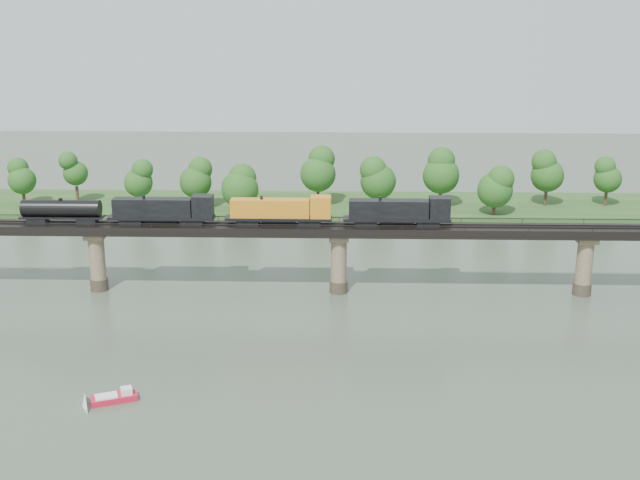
{
  "coord_description": "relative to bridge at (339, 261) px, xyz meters",
  "views": [
    {
      "loc": [
        0.51,
        -95.01,
        46.23
      ],
      "look_at": [
        -3.08,
        30.0,
        9.0
      ],
      "focal_mm": 45.0,
      "sensor_mm": 36.0,
      "label": 1
    }
  ],
  "objects": [
    {
      "name": "far_bank",
      "position": [
        0.0,
        55.0,
        -4.66
      ],
      "size": [
        300.0,
        24.0,
        1.6
      ],
      "primitive_type": "cube",
      "color": "#27481D",
      "rests_on": "ground"
    },
    {
      "name": "ground",
      "position": [
        0.0,
        -30.0,
        -5.46
      ],
      "size": [
        400.0,
        400.0,
        0.0
      ],
      "primitive_type": "plane",
      "color": "#384637",
      "rests_on": "ground"
    },
    {
      "name": "bridge",
      "position": [
        0.0,
        0.0,
        0.0
      ],
      "size": [
        236.0,
        30.0,
        11.5
      ],
      "color": "#473A2D",
      "rests_on": "ground"
    },
    {
      "name": "freight_train",
      "position": [
        -15.98,
        -0.0,
        8.34
      ],
      "size": [
        69.94,
        2.73,
        4.81
      ],
      "color": "black",
      "rests_on": "bridge"
    },
    {
      "name": "bridge_superstructure",
      "position": [
        0.0,
        0.0,
        6.33
      ],
      "size": [
        220.0,
        4.9,
        0.75
      ],
      "color": "black",
      "rests_on": "bridge"
    },
    {
      "name": "motorboat",
      "position": [
        -26.74,
        -38.7,
        -4.94
      ],
      "size": [
        5.79,
        3.87,
        1.53
      ],
      "rotation": [
        0.0,
        0.0,
        0.39
      ],
      "color": "red",
      "rests_on": "ground"
    },
    {
      "name": "far_treeline",
      "position": [
        -8.21,
        50.52,
        3.37
      ],
      "size": [
        289.06,
        17.54,
        13.6
      ],
      "color": "#382619",
      "rests_on": "far_bank"
    }
  ]
}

